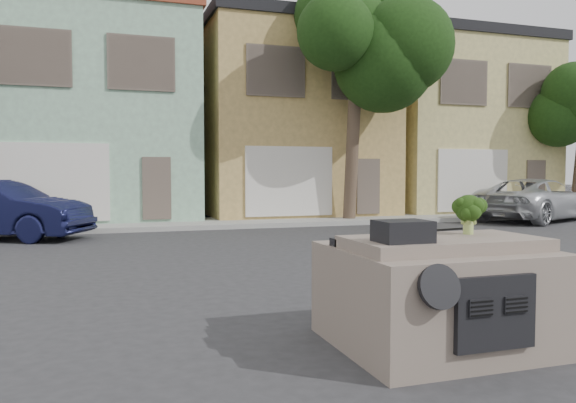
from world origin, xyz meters
TOP-DOWN VIEW (x-y plane):
  - ground_plane at (0.00, 0.00)m, footprint 120.00×120.00m
  - sidewalk at (0.00, 10.50)m, footprint 40.00×3.00m
  - townhouse_mint at (-3.50, 14.50)m, footprint 7.20×8.20m
  - townhouse_tan at (4.00, 14.50)m, footprint 7.20×8.20m
  - townhouse_beige at (11.50, 14.50)m, footprint 7.20×8.20m
  - silver_pickup at (11.76, 8.51)m, footprint 6.03×4.39m
  - tree_near at (5.00, 9.80)m, footprint 4.40×4.00m
  - car_dashboard at (0.00, -3.00)m, footprint 2.00×1.80m
  - instrument_hump at (-0.58, -3.35)m, footprint 0.48×0.38m
  - wiper_arm at (0.28, -2.62)m, footprint 0.69×0.15m
  - broccoli at (0.41, -2.98)m, footprint 0.47×0.47m

SIDE VIEW (x-z plane):
  - ground_plane at x=0.00m, z-range 0.00..0.00m
  - silver_pickup at x=11.76m, z-range -0.76..0.76m
  - sidewalk at x=0.00m, z-range 0.00..0.15m
  - car_dashboard at x=0.00m, z-range 0.00..1.12m
  - wiper_arm at x=0.28m, z-range 1.12..1.14m
  - instrument_hump at x=-0.58m, z-range 1.12..1.32m
  - broccoli at x=0.41m, z-range 1.12..1.54m
  - townhouse_mint at x=-3.50m, z-range 0.00..7.55m
  - townhouse_tan at x=4.00m, z-range 0.00..7.55m
  - townhouse_beige at x=11.50m, z-range 0.00..7.55m
  - tree_near at x=5.00m, z-range 0.00..8.50m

